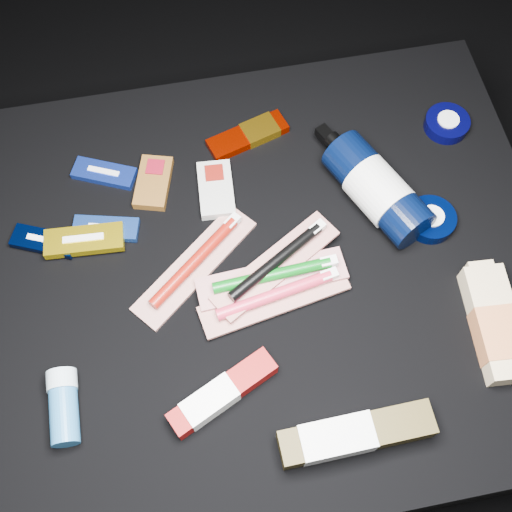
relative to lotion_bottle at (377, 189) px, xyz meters
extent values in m
plane|color=black|center=(-0.23, -0.08, -0.44)|extent=(3.00, 3.00, 0.00)
cube|color=black|center=(-0.23, -0.08, -0.24)|extent=(0.98, 0.78, 0.40)
cube|color=#1C3BBC|center=(-0.43, 0.13, -0.03)|extent=(0.11, 0.08, 0.01)
cube|color=silver|center=(-0.43, 0.13, -0.03)|extent=(0.05, 0.03, 0.01)
cube|color=blue|center=(-0.44, 0.03, -0.03)|extent=(0.11, 0.06, 0.01)
cube|color=silver|center=(-0.44, 0.03, -0.03)|extent=(0.05, 0.02, 0.01)
cube|color=black|center=(-0.54, 0.02, -0.03)|extent=(0.11, 0.08, 0.01)
cube|color=white|center=(-0.54, 0.02, -0.03)|extent=(0.05, 0.03, 0.01)
cube|color=gold|center=(-0.47, 0.01, -0.02)|extent=(0.13, 0.05, 0.01)
cube|color=silver|center=(-0.47, 0.01, -0.02)|extent=(0.06, 0.02, 0.02)
cube|color=brown|center=(-0.35, 0.10, -0.03)|extent=(0.08, 0.11, 0.02)
cube|color=maroon|center=(-0.35, 0.12, -0.03)|extent=(0.04, 0.04, 0.02)
cube|color=#B8B8B1|center=(-0.25, 0.07, -0.03)|extent=(0.06, 0.11, 0.02)
cube|color=#65110A|center=(-0.25, 0.09, -0.03)|extent=(0.03, 0.03, 0.02)
cube|color=#8C1000|center=(-0.18, 0.16, -0.03)|extent=(0.15, 0.08, 0.02)
cube|color=#AC7A10|center=(-0.16, 0.17, -0.03)|extent=(0.07, 0.06, 0.02)
cylinder|color=black|center=(0.00, 0.00, 0.00)|extent=(0.15, 0.21, 0.08)
cylinder|color=silver|center=(0.00, -0.01, 0.00)|extent=(0.11, 0.11, 0.08)
cylinder|color=black|center=(-0.04, 0.10, 0.00)|extent=(0.04, 0.03, 0.03)
cube|color=black|center=(-0.05, 0.12, -0.01)|extent=(0.03, 0.04, 0.02)
cylinder|color=black|center=(0.16, 0.12, -0.03)|extent=(0.08, 0.08, 0.02)
cylinder|color=white|center=(0.16, 0.12, -0.03)|extent=(0.04, 0.04, 0.02)
cylinder|color=black|center=(0.08, -0.06, -0.03)|extent=(0.08, 0.08, 0.02)
cylinder|color=white|center=(0.08, -0.06, -0.03)|extent=(0.04, 0.04, 0.02)
cube|color=#D2B98A|center=(0.12, -0.25, -0.02)|extent=(0.07, 0.18, 0.04)
cube|color=#C16F3E|center=(0.12, -0.27, -0.02)|extent=(0.07, 0.09, 0.04)
cube|color=#D2B98A|center=(0.12, -0.16, -0.02)|extent=(0.04, 0.02, 0.03)
cylinder|color=#236092|center=(-0.52, -0.26, -0.02)|extent=(0.04, 0.08, 0.04)
cylinder|color=#A6BEC9|center=(-0.52, -0.21, -0.02)|extent=(0.04, 0.03, 0.04)
cube|color=beige|center=(-0.31, -0.06, -0.04)|extent=(0.22, 0.19, 0.01)
cylinder|color=maroon|center=(-0.31, -0.06, -0.02)|extent=(0.16, 0.13, 0.02)
cube|color=silver|center=(-0.24, 0.00, -0.02)|extent=(0.03, 0.03, 0.01)
cube|color=#B1AAA6|center=(-0.20, -0.14, -0.03)|extent=(0.24, 0.09, 0.01)
cylinder|color=#BB2640|center=(-0.20, -0.14, -0.02)|extent=(0.18, 0.05, 0.02)
cube|color=white|center=(-0.11, -0.13, -0.01)|extent=(0.03, 0.02, 0.01)
cube|color=silver|center=(-0.19, -0.11, -0.02)|extent=(0.23, 0.07, 0.01)
cylinder|color=#03500E|center=(-0.19, -0.11, -0.01)|extent=(0.18, 0.03, 0.02)
cube|color=white|center=(-0.11, -0.11, -0.01)|extent=(0.03, 0.02, 0.01)
cube|color=#BBB5AD|center=(-0.19, -0.09, -0.01)|extent=(0.22, 0.16, 0.01)
cylinder|color=black|center=(-0.19, -0.09, 0.00)|extent=(0.16, 0.11, 0.02)
cube|color=white|center=(-0.11, -0.05, 0.00)|extent=(0.03, 0.03, 0.01)
cube|color=maroon|center=(-0.30, -0.27, -0.02)|extent=(0.17, 0.10, 0.03)
cube|color=white|center=(-0.32, -0.28, -0.02)|extent=(0.09, 0.07, 0.03)
cube|color=#382E12|center=(-0.13, -0.36, -0.01)|extent=(0.21, 0.05, 0.04)
cube|color=silver|center=(-0.16, -0.37, -0.01)|extent=(0.10, 0.05, 0.04)
camera|label=1|loc=(-0.29, -0.49, 0.88)|focal=45.00mm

